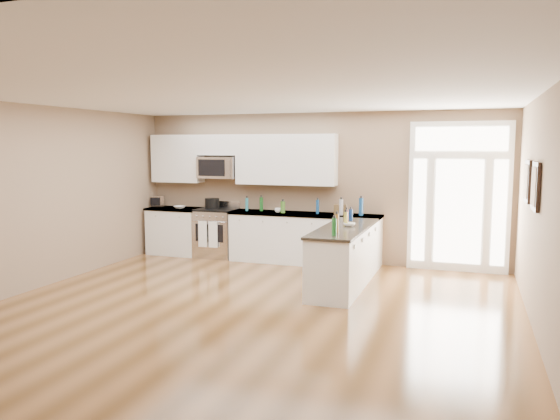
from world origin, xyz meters
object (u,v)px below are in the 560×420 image
(peninsula_cabinet, at_px, (344,259))
(stockpot, at_px, (212,203))
(kitchen_range, at_px, (216,233))
(toaster_oven, at_px, (158,201))

(peninsula_cabinet, bearing_deg, stockpot, 153.48)
(stockpot, bearing_deg, kitchen_range, -23.83)
(stockpot, distance_m, toaster_oven, 1.28)
(peninsula_cabinet, bearing_deg, toaster_oven, 159.72)
(kitchen_range, bearing_deg, toaster_oven, 174.58)
(stockpot, height_order, toaster_oven, stockpot)
(peninsula_cabinet, relative_size, stockpot, 8.21)
(kitchen_range, bearing_deg, stockpot, 156.17)
(peninsula_cabinet, xyz_separation_m, stockpot, (-3.00, 1.50, 0.62))
(toaster_oven, bearing_deg, stockpot, -25.46)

